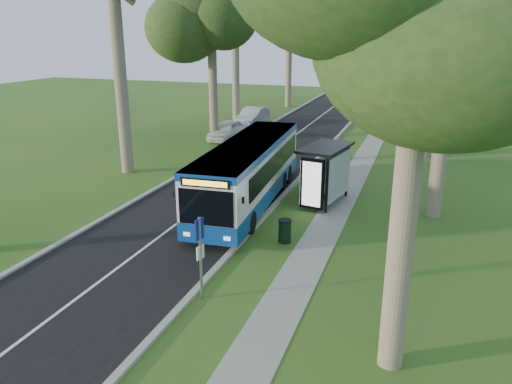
# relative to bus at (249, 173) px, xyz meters

# --- Properties ---
(ground) EXTENTS (120.00, 120.00, 0.00)m
(ground) POSITION_rel_bus_xyz_m (1.32, -4.71, -1.65)
(ground) COLOR #2E581B
(ground) RESTS_ON ground
(road) EXTENTS (7.00, 100.00, 0.02)m
(road) POSITION_rel_bus_xyz_m (-2.18, 5.29, -1.64)
(road) COLOR black
(road) RESTS_ON ground
(kerb_east) EXTENTS (0.25, 100.00, 0.12)m
(kerb_east) POSITION_rel_bus_xyz_m (1.32, 5.29, -1.59)
(kerb_east) COLOR #9E9B93
(kerb_east) RESTS_ON ground
(kerb_west) EXTENTS (0.25, 100.00, 0.12)m
(kerb_west) POSITION_rel_bus_xyz_m (-5.68, 5.29, -1.59)
(kerb_west) COLOR #9E9B93
(kerb_west) RESTS_ON ground
(centre_line) EXTENTS (0.12, 100.00, 0.00)m
(centre_line) POSITION_rel_bus_xyz_m (-2.18, 5.29, -1.62)
(centre_line) COLOR white
(centre_line) RESTS_ON road
(footpath) EXTENTS (1.50, 100.00, 0.02)m
(footpath) POSITION_rel_bus_xyz_m (4.32, 5.29, -1.64)
(footpath) COLOR gray
(footpath) RESTS_ON ground
(bus) EXTENTS (3.29, 12.13, 3.18)m
(bus) POSITION_rel_bus_xyz_m (0.00, 0.00, 0.00)
(bus) COLOR white
(bus) RESTS_ON ground
(bus_stop_sign) EXTENTS (0.14, 0.40, 2.85)m
(bus_stop_sign) POSITION_rel_bus_xyz_m (1.69, -9.25, 0.11)
(bus_stop_sign) COLOR gray
(bus_stop_sign) RESTS_ON ground
(bus_shelter) EXTENTS (2.43, 3.70, 2.94)m
(bus_shelter) POSITION_rel_bus_xyz_m (3.66, 1.06, 0.44)
(bus_shelter) COLOR black
(bus_shelter) RESTS_ON ground
(litter_bin) EXTENTS (0.57, 0.57, 0.99)m
(litter_bin) POSITION_rel_bus_xyz_m (3.01, -3.96, -1.14)
(litter_bin) COLOR black
(litter_bin) RESTS_ON ground
(car_white) EXTENTS (2.29, 4.69, 1.54)m
(car_white) POSITION_rel_bus_xyz_m (-6.88, 14.19, -0.88)
(car_white) COLOR white
(car_white) RESTS_ON ground
(car_silver) EXTENTS (1.89, 5.04, 1.64)m
(car_silver) POSITION_rel_bus_xyz_m (-7.04, 20.65, -0.82)
(car_silver) COLOR #B1B4BA
(car_silver) RESTS_ON ground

